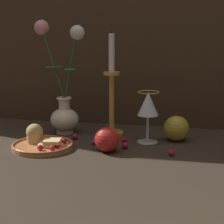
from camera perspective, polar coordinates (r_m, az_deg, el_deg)
ground_plane at (r=1.19m, az=-2.86°, el=-4.54°), size 2.40×2.40×0.00m
vase at (r=1.27m, az=-7.43°, el=2.07°), size 0.17×0.10×0.38m
plate_with_pastries at (r=1.14m, az=-10.73°, el=-4.56°), size 0.18×0.18×0.07m
wine_glass at (r=1.16m, az=5.51°, el=0.91°), size 0.07×0.07×0.16m
candlestick at (r=1.24m, az=-0.06°, el=2.26°), size 0.08×0.08×0.35m
apple_beside_vase at (r=1.21m, az=9.79°, el=-2.46°), size 0.08×0.08×0.09m
apple_near_glass at (r=1.08m, az=-0.75°, el=-4.20°), size 0.07×0.07×0.09m
berry_near_plate at (r=1.22m, az=-5.66°, el=-3.72°), size 0.02×0.02×0.02m
berry_front_center at (r=1.15m, az=-2.84°, el=-4.70°), size 0.01×0.01×0.01m
berry_by_glass_stem at (r=1.11m, az=2.02°, el=-5.15°), size 0.02×0.02×0.02m
berry_under_candlestick at (r=1.18m, az=1.89°, el=-4.23°), size 0.01×0.01×0.01m
berry_far_right at (r=1.07m, az=9.03°, el=-6.14°), size 0.02×0.02×0.02m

